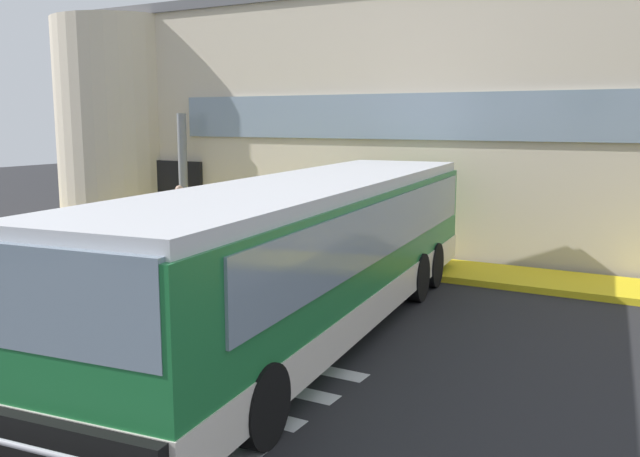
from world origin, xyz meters
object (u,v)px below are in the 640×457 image
at_px(bus_main_foreground, 311,258).
at_px(passenger_near_column, 180,211).
at_px(safety_bollard_yellow, 254,245).
at_px(entry_support_column, 183,175).
at_px(passenger_at_curb_edge, 247,216).
at_px(passenger_by_doorway, 211,209).

xyz_separation_m(bus_main_foreground, passenger_near_column, (-7.46, 5.16, -0.26)).
xyz_separation_m(passenger_near_column, safety_bollard_yellow, (3.12, -0.68, -0.63)).
distance_m(entry_support_column, passenger_at_curb_edge, 3.43).
height_order(passenger_by_doorway, safety_bollard_yellow, passenger_by_doorway).
height_order(bus_main_foreground, passenger_by_doorway, bus_main_foreground).
height_order(entry_support_column, passenger_by_doorway, entry_support_column).
xyz_separation_m(bus_main_foreground, passenger_by_doorway, (-6.71, 5.67, -0.22)).
height_order(bus_main_foreground, passenger_near_column, bus_main_foreground).
xyz_separation_m(passenger_near_column, passenger_by_doorway, (0.75, 0.51, 0.03)).
height_order(entry_support_column, bus_main_foreground, entry_support_column).
bearing_deg(entry_support_column, passenger_by_doorway, -21.27).
bearing_deg(passenger_by_doorway, passenger_near_column, -145.70).
xyz_separation_m(bus_main_foreground, passenger_at_curb_edge, (-5.12, 5.27, -0.26)).
bearing_deg(passenger_by_doorway, entry_support_column, 158.73).
bearing_deg(bus_main_foreground, passenger_by_doorway, 139.78).
xyz_separation_m(entry_support_column, passenger_by_doorway, (1.55, -0.60, -0.92)).
relative_size(entry_support_column, bus_main_foreground, 0.30).
bearing_deg(bus_main_foreground, passenger_at_curb_edge, 134.18).
bearing_deg(passenger_at_curb_edge, passenger_by_doorway, 165.79).
xyz_separation_m(bus_main_foreground, safety_bollard_yellow, (-4.34, 4.48, -0.89)).
height_order(bus_main_foreground, safety_bollard_yellow, bus_main_foreground).
bearing_deg(entry_support_column, bus_main_foreground, -37.23).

